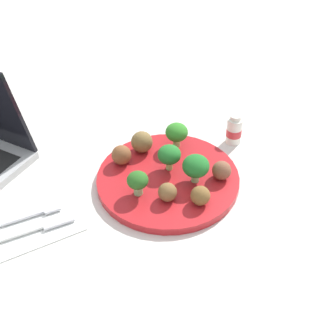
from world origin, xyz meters
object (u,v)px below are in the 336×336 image
(napkin, at_px, (30,224))
(meatball_near_rim, at_px, (142,142))
(plate, at_px, (168,179))
(yogurt_bottle, at_px, (234,130))
(fork, at_px, (31,214))
(broccoli_floret_front_left, at_px, (177,133))
(broccoli_floret_near_rim, at_px, (138,181))
(meatball_back_left, at_px, (167,192))
(broccoli_floret_far_rim, at_px, (169,155))
(broccoli_floret_mid_right, at_px, (196,166))
(meatball_front_left, at_px, (200,196))
(meatball_center, at_px, (121,155))
(meatball_front_right, at_px, (222,170))
(knife, at_px, (37,227))

(napkin, bearing_deg, meatball_near_rim, 15.26)
(plate, distance_m, yogurt_bottle, 0.20)
(fork, bearing_deg, broccoli_floret_front_left, 5.54)
(broccoli_floret_front_left, bearing_deg, broccoli_floret_near_rim, -147.03)
(meatball_back_left, bearing_deg, broccoli_floret_far_rim, 57.39)
(broccoli_floret_mid_right, relative_size, meatball_back_left, 1.65)
(napkin, xyz_separation_m, fork, (0.01, 0.02, 0.00))
(meatball_near_rim, bearing_deg, broccoli_floret_mid_right, -72.03)
(plate, height_order, meatball_front_left, meatball_front_left)
(broccoli_floret_far_rim, distance_m, meatball_back_left, 0.09)
(broccoli_floret_far_rim, xyz_separation_m, broccoli_floret_near_rim, (-0.09, -0.03, -0.00))
(meatball_center, relative_size, meatball_back_left, 1.14)
(yogurt_bottle, bearing_deg, broccoli_floret_near_rim, -167.83)
(broccoli_floret_near_rim, relative_size, meatball_front_right, 1.32)
(meatball_center, height_order, napkin, meatball_center)
(meatball_back_left, xyz_separation_m, fork, (-0.23, 0.10, -0.03))
(plate, height_order, broccoli_floret_mid_right, broccoli_floret_mid_right)
(meatball_center, xyz_separation_m, meatball_front_right, (0.15, -0.14, -0.00))
(broccoli_floret_front_left, relative_size, meatball_back_left, 1.56)
(meatball_front_left, bearing_deg, broccoli_floret_far_rim, 89.68)
(meatball_back_left, distance_m, meatball_front_right, 0.12)
(broccoli_floret_far_rim, height_order, meatball_back_left, broccoli_floret_far_rim)
(meatball_back_left, relative_size, knife, 0.24)
(meatball_near_rim, distance_m, meatball_front_right, 0.18)
(meatball_near_rim, relative_size, napkin, 0.26)
(plate, height_order, yogurt_bottle, yogurt_bottle)
(meatball_center, bearing_deg, yogurt_bottle, -9.10)
(meatball_center, height_order, fork, meatball_center)
(plate, bearing_deg, meatball_front_left, -82.34)
(meatball_front_right, bearing_deg, meatball_center, 136.49)
(plate, relative_size, broccoli_floret_near_rim, 5.72)
(meatball_front_left, bearing_deg, broccoli_floret_mid_right, 65.37)
(meatball_back_left, relative_size, yogurt_bottle, 0.51)
(meatball_back_left, bearing_deg, yogurt_bottle, 23.47)
(broccoli_floret_near_rim, relative_size, broccoli_floret_mid_right, 0.84)
(meatball_front_right, bearing_deg, yogurt_bottle, 43.33)
(broccoli_floret_front_left, xyz_separation_m, fork, (-0.33, -0.03, -0.04))
(broccoli_floret_mid_right, bearing_deg, broccoli_floret_front_left, 76.95)
(meatball_front_left, height_order, fork, meatball_front_left)
(broccoli_floret_front_left, height_order, fork, broccoli_floret_front_left)
(broccoli_floret_front_left, distance_m, meatball_center, 0.13)
(broccoli_floret_mid_right, height_order, meatball_near_rim, broccoli_floret_mid_right)
(broccoli_floret_far_rim, height_order, meatball_center, broccoli_floret_far_rim)
(plate, height_order, broccoli_floret_front_left, broccoli_floret_front_left)
(napkin, bearing_deg, meatball_center, 15.27)
(meatball_front_left, distance_m, yogurt_bottle, 0.22)
(meatball_center, distance_m, meatball_back_left, 0.14)
(broccoli_floret_front_left, relative_size, meatball_near_rim, 1.22)
(fork, distance_m, knife, 0.04)
(knife, relative_size, yogurt_bottle, 2.11)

